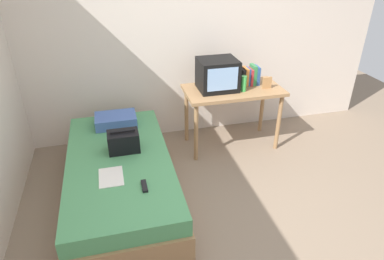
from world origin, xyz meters
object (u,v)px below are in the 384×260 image
(picture_frame, at_px, (267,83))
(pillow, at_px, (116,120))
(bed, at_px, (121,179))
(remote_dark, at_px, (144,186))
(desk, at_px, (233,96))
(magazine, at_px, (111,177))
(book_row, at_px, (250,76))
(tv, at_px, (217,75))
(handbag, at_px, (124,141))
(water_bottle, at_px, (244,84))

(picture_frame, distance_m, pillow, 1.81)
(bed, relative_size, remote_dark, 12.82)
(desk, relative_size, pillow, 2.58)
(picture_frame, distance_m, remote_dark, 2.01)
(remote_dark, bearing_deg, magazine, 142.23)
(desk, relative_size, book_row, 4.84)
(bed, xyz_separation_m, tv, (1.22, 0.78, 0.71))
(handbag, distance_m, remote_dark, 0.64)
(picture_frame, height_order, pillow, picture_frame)
(bed, relative_size, desk, 1.72)
(bed, xyz_separation_m, magazine, (-0.08, -0.29, 0.25))
(water_bottle, height_order, book_row, book_row)
(picture_frame, bearing_deg, water_bottle, -177.78)
(picture_frame, xyz_separation_m, pillow, (-1.78, 0.04, -0.29))
(tv, xyz_separation_m, book_row, (0.43, 0.05, -0.07))
(desk, height_order, magazine, desk)
(desk, bearing_deg, tv, 170.14)
(picture_frame, bearing_deg, magazine, -153.46)
(tv, relative_size, picture_frame, 3.13)
(tv, bearing_deg, bed, -147.58)
(bed, height_order, tv, tv)
(picture_frame, bearing_deg, desk, 166.88)
(bed, height_order, remote_dark, remote_dark)
(bed, distance_m, book_row, 1.96)
(water_bottle, relative_size, magazine, 0.64)
(bed, xyz_separation_m, book_row, (1.66, 0.83, 0.63))
(water_bottle, distance_m, handbag, 1.55)
(pillow, height_order, magazine, pillow)
(book_row, distance_m, remote_dark, 2.01)
(tv, relative_size, pillow, 0.98)
(pillow, distance_m, remote_dark, 1.20)
(handbag, bearing_deg, magazine, -109.42)
(water_bottle, height_order, handbag, water_bottle)
(book_row, xyz_separation_m, magazine, (-1.74, -1.12, -0.38))
(tv, xyz_separation_m, picture_frame, (0.58, -0.12, -0.11))
(desk, bearing_deg, magazine, -145.55)
(pillow, bearing_deg, tv, 3.83)
(water_bottle, xyz_separation_m, pillow, (-1.48, 0.05, -0.31))
(water_bottle, xyz_separation_m, picture_frame, (0.30, 0.01, -0.02))
(pillow, bearing_deg, handbag, -85.14)
(water_bottle, height_order, pillow, water_bottle)
(tv, bearing_deg, remote_dark, -129.26)
(desk, distance_m, pillow, 1.41)
(handbag, distance_m, magazine, 0.46)
(bed, distance_m, desk, 1.66)
(pillow, xyz_separation_m, magazine, (-0.10, -0.98, -0.06))
(bed, bearing_deg, picture_frame, 19.95)
(magazine, distance_m, remote_dark, 0.34)
(desk, distance_m, remote_dark, 1.75)
(bed, height_order, desk, desk)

